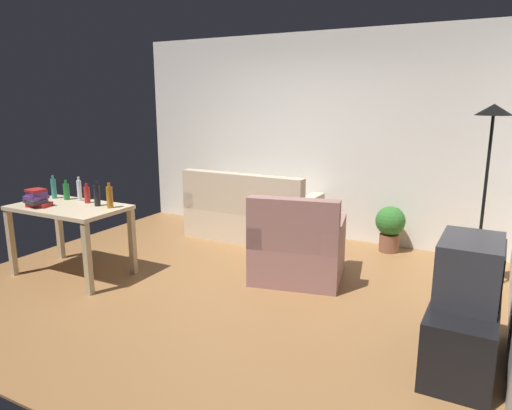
% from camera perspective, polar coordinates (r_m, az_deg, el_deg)
% --- Properties ---
extents(ground_plane, '(5.20, 4.40, 0.02)m').
position_cam_1_polar(ground_plane, '(4.83, -3.93, -9.88)').
color(ground_plane, olive).
extents(wall_rear, '(5.20, 0.10, 2.70)m').
position_cam_1_polar(wall_rear, '(6.44, 6.50, 8.30)').
color(wall_rear, silver).
rests_on(wall_rear, ground_plane).
extents(couch, '(1.72, 0.84, 0.92)m').
position_cam_1_polar(couch, '(6.30, -0.58, -1.34)').
color(couch, beige).
rests_on(couch, ground_plane).
extents(tv_stand, '(0.44, 1.10, 0.48)m').
position_cam_1_polar(tv_stand, '(3.76, 23.94, -13.78)').
color(tv_stand, black).
rests_on(tv_stand, ground_plane).
extents(tv, '(0.41, 0.60, 0.44)m').
position_cam_1_polar(tv, '(3.58, 24.67, -7.16)').
color(tv, '#2D2D33').
rests_on(tv, tv_stand).
extents(torchiere_lamp, '(0.32, 0.32, 1.81)m').
position_cam_1_polar(torchiere_lamp, '(4.69, 26.62, 6.12)').
color(torchiere_lamp, black).
rests_on(torchiere_lamp, ground_plane).
extents(desk, '(1.21, 0.72, 0.76)m').
position_cam_1_polar(desk, '(5.29, -21.80, -1.23)').
color(desk, '#C6B28E').
rests_on(desk, ground_plane).
extents(potted_plant, '(0.36, 0.36, 0.57)m').
position_cam_1_polar(potted_plant, '(5.97, 16.04, -2.43)').
color(potted_plant, brown).
rests_on(potted_plant, ground_plane).
extents(armchair, '(1.06, 1.02, 0.92)m').
position_cam_1_polar(armchair, '(4.90, 5.09, -5.42)').
color(armchair, '#996B66').
rests_on(armchair, ground_plane).
extents(bottle_tall, '(0.06, 0.06, 0.26)m').
position_cam_1_polar(bottle_tall, '(5.69, -23.46, 1.89)').
color(bottle_tall, teal).
rests_on(bottle_tall, desk).
extents(bottle_green, '(0.06, 0.06, 0.22)m').
position_cam_1_polar(bottle_green, '(5.57, -22.14, 1.57)').
color(bottle_green, '#1E722D').
rests_on(bottle_green, desk).
extents(bottle_clear, '(0.05, 0.05, 0.26)m').
position_cam_1_polar(bottle_clear, '(5.46, -20.76, 1.72)').
color(bottle_clear, silver).
rests_on(bottle_clear, desk).
extents(bottle_red, '(0.06, 0.06, 0.22)m').
position_cam_1_polar(bottle_red, '(5.31, -19.93, 1.21)').
color(bottle_red, '#AD2323').
rests_on(bottle_red, desk).
extents(bottle_dark, '(0.06, 0.06, 0.26)m').
position_cam_1_polar(bottle_dark, '(5.12, -18.84, 1.17)').
color(bottle_dark, black).
rests_on(bottle_dark, desk).
extents(bottle_amber, '(0.06, 0.06, 0.26)m').
position_cam_1_polar(bottle_amber, '(4.99, -17.43, 0.95)').
color(bottle_amber, '#9E6019').
rests_on(bottle_amber, desk).
extents(book_stack, '(0.26, 0.23, 0.19)m').
position_cam_1_polar(book_stack, '(5.32, -25.18, 0.73)').
color(book_stack, maroon).
rests_on(book_stack, desk).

